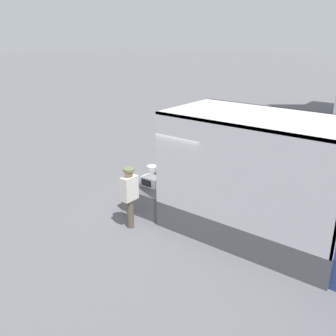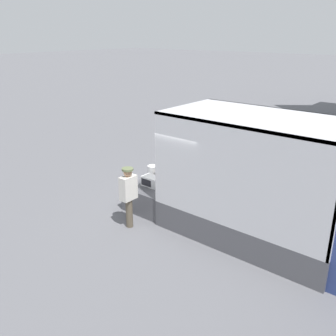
# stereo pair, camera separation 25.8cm
# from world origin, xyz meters

# --- Properties ---
(ground_plane) EXTENTS (160.00, 160.00, 0.00)m
(ground_plane) POSITION_xyz_m (0.00, 0.00, 0.00)
(ground_plane) COLOR slate
(box_truck) EXTENTS (6.38, 2.32, 3.02)m
(box_truck) POSITION_xyz_m (3.84, -0.00, 0.94)
(box_truck) COLOR navy
(box_truck) RESTS_ON ground
(tailgate_deck) EXTENTS (1.35, 2.20, 0.69)m
(tailgate_deck) POSITION_xyz_m (-0.68, 0.00, 0.35)
(tailgate_deck) COLOR #4C4C51
(tailgate_deck) RESTS_ON ground
(microwave) EXTENTS (0.54, 0.37, 0.28)m
(microwave) POSITION_xyz_m (-0.75, -0.46, 0.83)
(microwave) COLOR white
(microwave) RESTS_ON tailgate_deck
(portable_generator) EXTENTS (0.64, 0.43, 0.58)m
(portable_generator) POSITION_xyz_m (-0.70, 0.34, 0.91)
(portable_generator) COLOR black
(portable_generator) RESTS_ON tailgate_deck
(orange_bucket) EXTENTS (0.31, 0.31, 0.37)m
(orange_bucket) POSITION_xyz_m (-1.16, 0.02, 0.88)
(orange_bucket) COLOR silver
(orange_bucket) RESTS_ON tailgate_deck
(worker_person) EXTENTS (0.29, 0.44, 1.62)m
(worker_person) POSITION_xyz_m (-0.47, -1.66, 0.99)
(worker_person) COLOR brown
(worker_person) RESTS_ON ground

